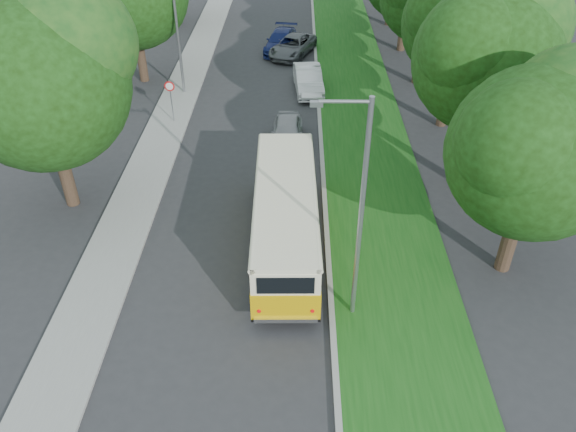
{
  "coord_description": "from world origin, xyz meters",
  "views": [
    {
      "loc": [
        2.34,
        -16.25,
        14.03
      ],
      "look_at": [
        2.03,
        1.13,
        1.5
      ],
      "focal_mm": 35.0,
      "sensor_mm": 36.0,
      "label": 1
    }
  ],
  "objects_px": {
    "lamppost_far": "(175,26)",
    "vintage_bus": "(286,218)",
    "lamppost_near": "(358,210)",
    "car_grey": "(293,46)",
    "car_blue": "(281,41)",
    "car_silver": "(287,132)",
    "car_white": "(308,80)"
  },
  "relations": [
    {
      "from": "vintage_bus",
      "to": "car_white",
      "type": "relative_size",
      "value": 2.05
    },
    {
      "from": "car_blue",
      "to": "vintage_bus",
      "type": "bearing_deg",
      "value": -79.34
    },
    {
      "from": "lamppost_far",
      "to": "car_grey",
      "type": "height_order",
      "value": "lamppost_far"
    },
    {
      "from": "vintage_bus",
      "to": "car_blue",
      "type": "distance_m",
      "value": 22.58
    },
    {
      "from": "lamppost_near",
      "to": "car_blue",
      "type": "bearing_deg",
      "value": 96.68
    },
    {
      "from": "car_silver",
      "to": "car_grey",
      "type": "height_order",
      "value": "car_silver"
    },
    {
      "from": "lamppost_far",
      "to": "car_grey",
      "type": "distance_m",
      "value": 10.14
    },
    {
      "from": "vintage_bus",
      "to": "car_grey",
      "type": "bearing_deg",
      "value": 88.61
    },
    {
      "from": "car_white",
      "to": "car_grey",
      "type": "xyz_separation_m",
      "value": [
        -1.02,
        6.32,
        -0.07
      ]
    },
    {
      "from": "vintage_bus",
      "to": "car_grey",
      "type": "height_order",
      "value": "vintage_bus"
    },
    {
      "from": "lamppost_near",
      "to": "lamppost_far",
      "type": "distance_m",
      "value": 20.53
    },
    {
      "from": "lamppost_far",
      "to": "car_blue",
      "type": "distance_m",
      "value": 10.26
    },
    {
      "from": "lamppost_far",
      "to": "lamppost_near",
      "type": "bearing_deg",
      "value": -64.29
    },
    {
      "from": "car_blue",
      "to": "car_grey",
      "type": "relative_size",
      "value": 0.99
    },
    {
      "from": "lamppost_near",
      "to": "car_blue",
      "type": "xyz_separation_m",
      "value": [
        -3.07,
        26.22,
        -3.68
      ]
    },
    {
      "from": "vintage_bus",
      "to": "car_grey",
      "type": "xyz_separation_m",
      "value": [
        0.04,
        21.64,
        -0.7
      ]
    },
    {
      "from": "lamppost_far",
      "to": "vintage_bus",
      "type": "relative_size",
      "value": 0.82
    },
    {
      "from": "lamppost_near",
      "to": "vintage_bus",
      "type": "height_order",
      "value": "lamppost_near"
    },
    {
      "from": "lamppost_far",
      "to": "car_blue",
      "type": "relative_size",
      "value": 1.58
    },
    {
      "from": "vintage_bus",
      "to": "car_white",
      "type": "xyz_separation_m",
      "value": [
        1.06,
        15.32,
        -0.63
      ]
    },
    {
      "from": "car_silver",
      "to": "lamppost_near",
      "type": "bearing_deg",
      "value": -77.75
    },
    {
      "from": "vintage_bus",
      "to": "car_grey",
      "type": "relative_size",
      "value": 1.92
    },
    {
      "from": "car_silver",
      "to": "car_blue",
      "type": "distance_m",
      "value": 14.04
    },
    {
      "from": "car_blue",
      "to": "car_grey",
      "type": "distance_m",
      "value": 1.24
    },
    {
      "from": "car_grey",
      "to": "car_blue",
      "type": "bearing_deg",
      "value": 153.55
    },
    {
      "from": "car_grey",
      "to": "car_silver",
      "type": "bearing_deg",
      "value": -69.95
    },
    {
      "from": "car_white",
      "to": "car_blue",
      "type": "height_order",
      "value": "car_white"
    },
    {
      "from": "vintage_bus",
      "to": "lamppost_far",
      "type": "bearing_deg",
      "value": 112.82
    },
    {
      "from": "vintage_bus",
      "to": "car_blue",
      "type": "height_order",
      "value": "vintage_bus"
    },
    {
      "from": "car_white",
      "to": "car_blue",
      "type": "relative_size",
      "value": 0.94
    },
    {
      "from": "lamppost_near",
      "to": "car_white",
      "type": "bearing_deg",
      "value": 93.64
    },
    {
      "from": "lamppost_far",
      "to": "car_white",
      "type": "xyz_separation_m",
      "value": [
        7.7,
        0.49,
        -3.38
      ]
    }
  ]
}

